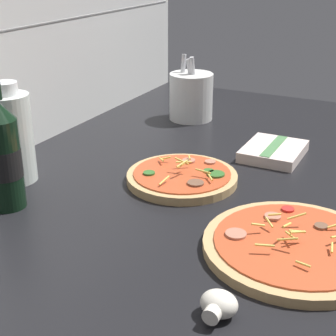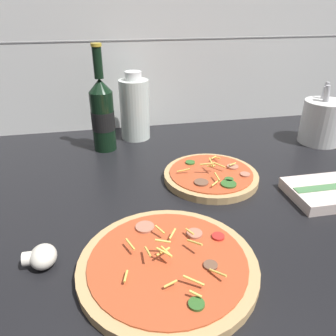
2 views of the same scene
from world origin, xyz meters
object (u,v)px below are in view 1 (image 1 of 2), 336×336
beer_bottle (2,153)px  utensil_crock (191,96)px  pizza_near (294,246)px  pizza_far (182,177)px  dish_towel (274,151)px  mushroom_left (218,305)px  oil_bottle (11,137)px

beer_bottle → utensil_crock: bearing=-7.1°
pizza_near → pizza_far: size_ratio=1.28×
pizza_near → dish_towel: size_ratio=1.84×
pizza_near → dish_towel: 40.23cm
mushroom_left → dish_towel: 57.95cm
beer_bottle → utensil_crock: beer_bottle is taller
beer_bottle → mushroom_left: beer_bottle is taller
pizza_near → pizza_far: bearing=59.1°
dish_towel → pizza_near: bearing=-159.5°
pizza_near → pizza_far: same height
oil_bottle → dish_towel: 56.85cm
pizza_near → oil_bottle: oil_bottle is taller
pizza_far → pizza_near: bearing=-120.9°
oil_bottle → mushroom_left: size_ratio=3.87×
mushroom_left → dish_towel: size_ratio=0.34×
pizza_near → pizza_far: 31.04cm
pizza_near → mushroom_left: 20.17cm
pizza_near → dish_towel: (37.69, 14.07, 0.27)cm
oil_bottle → mushroom_left: (-21.17, -52.34, -7.53)cm
pizza_far → beer_bottle: (-23.91, 23.65, 9.41)cm
utensil_crock → dish_towel: size_ratio=1.13×
utensil_crock → dish_towel: 33.64cm
pizza_near → pizza_far: (15.95, 26.63, 0.06)cm
mushroom_left → utensil_crock: utensil_crock is taller
oil_bottle → mushroom_left: oil_bottle is taller
oil_bottle → pizza_near: bearing=-91.6°
pizza_near → beer_bottle: beer_bottle is taller
mushroom_left → pizza_far: bearing=31.4°
oil_bottle → utensil_crock: (53.40, -14.86, -2.84)cm
pizza_near → beer_bottle: size_ratio=0.99×
pizza_near → utensil_crock: utensil_crock is taller
mushroom_left → dish_towel: bearing=9.1°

